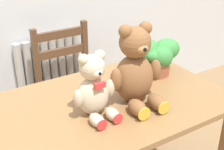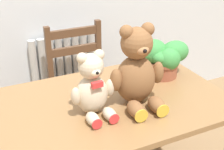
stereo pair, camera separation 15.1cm
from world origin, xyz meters
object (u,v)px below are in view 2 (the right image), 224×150
object	(u,v)px
potted_plant	(163,57)
wooden_chair_behind	(82,87)
teddy_bear_right	(137,71)
teddy_bear_left	(93,88)

from	to	relation	value
potted_plant	wooden_chair_behind	bearing A→B (deg)	119.69
wooden_chair_behind	teddy_bear_right	distance (m)	0.90
teddy_bear_right	potted_plant	xyz separation A→B (m)	(0.30, 0.21, -0.06)
wooden_chair_behind	potted_plant	xyz separation A→B (m)	(0.32, -0.56, 0.41)
teddy_bear_right	potted_plant	bearing A→B (deg)	-140.77
wooden_chair_behind	potted_plant	distance (m)	0.76
wooden_chair_behind	teddy_bear_left	distance (m)	0.91
teddy_bear_right	potted_plant	distance (m)	0.37
wooden_chair_behind	teddy_bear_left	xyz separation A→B (m)	(-0.22, -0.77, 0.43)
teddy_bear_left	wooden_chair_behind	bearing A→B (deg)	-108.19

